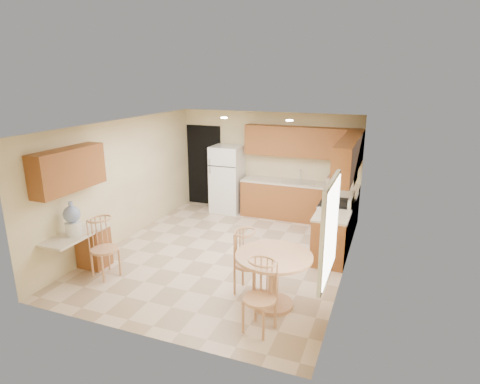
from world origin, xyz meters
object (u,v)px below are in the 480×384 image
at_px(stove, 335,223).
at_px(chair_desk, 100,244).
at_px(water_crock, 72,220).
at_px(dining_table, 274,273).
at_px(chair_table_b, 257,294).
at_px(chair_table_a, 246,259).
at_px(refrigerator, 227,179).

height_order(stove, chair_desk, stove).
bearing_deg(chair_desk, water_crock, -62.54).
height_order(dining_table, chair_table_b, chair_table_b).
bearing_deg(water_crock, chair_table_a, 8.93).
height_order(chair_table_a, water_crock, water_crock).
bearing_deg(chair_table_a, chair_table_b, 31.50).
relative_size(refrigerator, chair_table_a, 1.64).
bearing_deg(water_crock, stove, 36.62).
bearing_deg(stove, refrigerator, 157.01).
height_order(dining_table, chair_table_a, chair_table_a).
height_order(chair_desk, water_crock, water_crock).
bearing_deg(chair_table_b, chair_desk, 2.68).
bearing_deg(stove, water_crock, -143.38).
relative_size(chair_table_a, chair_table_b, 1.02).
relative_size(stove, chair_table_a, 1.07).
distance_m(stove, water_crock, 4.92).
relative_size(stove, water_crock, 1.89).
relative_size(dining_table, chair_table_b, 1.13).
bearing_deg(chair_table_a, dining_table, 75.60).
distance_m(chair_table_a, water_crock, 2.97).
distance_m(refrigerator, chair_table_b, 5.15).
relative_size(refrigerator, dining_table, 1.48).
relative_size(chair_table_b, water_crock, 1.74).
height_order(stove, chair_table_a, stove).
distance_m(stove, chair_table_a, 2.67).
relative_size(stove, chair_desk, 1.05).
bearing_deg(chair_desk, refrigerator, -170.40).
distance_m(refrigerator, water_crock, 4.27).
relative_size(refrigerator, chair_desk, 1.61).
bearing_deg(water_crock, chair_desk, 9.46).
height_order(stove, water_crock, water_crock).
height_order(dining_table, chair_desk, chair_desk).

